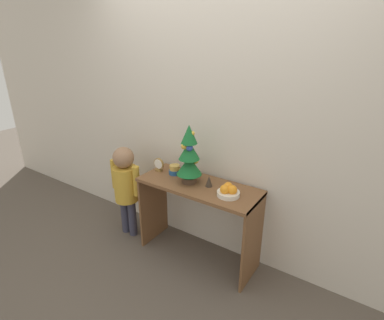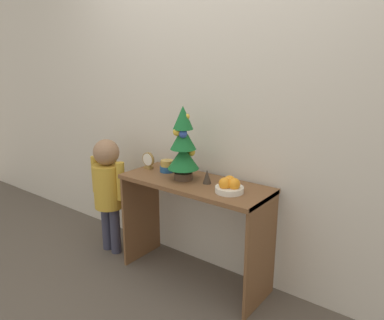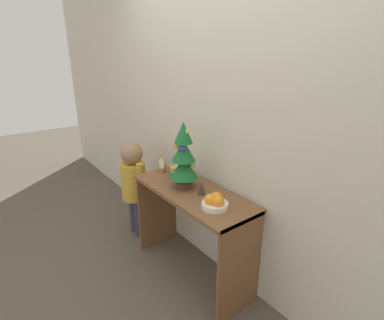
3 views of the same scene
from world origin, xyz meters
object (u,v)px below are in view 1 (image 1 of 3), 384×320
at_px(mini_tree, 189,155).
at_px(child_figure, 126,182).
at_px(desk_clock, 159,165).
at_px(singing_bowl, 175,170).
at_px(figurine, 209,181).
at_px(fruit_bowl, 228,191).

bearing_deg(mini_tree, child_figure, -173.08).
bearing_deg(child_figure, mini_tree, 6.92).
bearing_deg(desk_clock, singing_bowl, 10.31).
height_order(singing_bowl, desk_clock, desk_clock).
relative_size(figurine, child_figure, 0.10).
bearing_deg(child_figure, fruit_bowl, 3.02).
xyz_separation_m(fruit_bowl, figurine, (-0.21, 0.06, 0.01)).
xyz_separation_m(mini_tree, fruit_bowl, (0.39, -0.03, -0.21)).
relative_size(mini_tree, desk_clock, 3.99).
bearing_deg(figurine, mini_tree, -171.50).
xyz_separation_m(singing_bowl, figurine, (0.39, -0.04, 0.01)).
bearing_deg(desk_clock, child_figure, -159.73).
bearing_deg(desk_clock, mini_tree, -5.78).
height_order(singing_bowl, child_figure, child_figure).
distance_m(desk_clock, figurine, 0.56).
bearing_deg(fruit_bowl, mini_tree, 175.97).
relative_size(singing_bowl, figurine, 1.09).
relative_size(desk_clock, child_figure, 0.13).
xyz_separation_m(fruit_bowl, desk_clock, (-0.77, 0.07, 0.02)).
xyz_separation_m(desk_clock, child_figure, (-0.34, -0.12, -0.22)).
bearing_deg(mini_tree, singing_bowl, 162.18).
height_order(singing_bowl, figurine, figurine).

